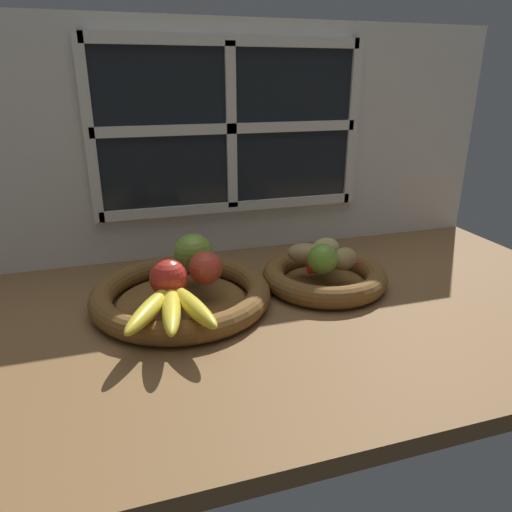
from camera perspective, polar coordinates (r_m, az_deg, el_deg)
ground_plane at (r=98.88cm, az=1.35°, el=-5.51°), size 140.00×90.00×3.00cm
back_wall at (r=118.15cm, az=-3.27°, el=13.74°), size 140.00×4.60×55.00cm
fruit_bowl_left at (r=94.50cm, az=-9.01°, el=-4.66°), size 35.30×35.30×4.56cm
fruit_bowl_right at (r=102.77cm, az=8.26°, el=-2.45°), size 26.71×26.71×4.56cm
apple_green_back at (r=97.60cm, az=-7.60°, el=0.38°), size 8.00×8.00×8.00cm
apple_red_right at (r=91.55cm, az=-6.11°, el=-1.43°), size 6.58×6.58×6.58cm
apple_red_front at (r=87.31cm, az=-10.50°, el=-2.64°), size 7.05×7.05×7.05cm
banana_bunch_front at (r=81.08cm, az=-10.18°, el=-6.06°), size 16.40×19.27×3.10cm
potato_back at (r=105.09cm, az=8.36°, el=0.87°), size 9.64×9.17×4.66cm
potato_oblong at (r=101.89cm, az=6.14°, el=0.28°), size 9.89×8.94×4.50cm
potato_small at (r=99.85cm, az=10.59°, el=-0.33°), size 7.55×6.75×4.71cm
potato_large at (r=101.04cm, az=8.39°, el=-0.01°), size 7.59×8.17×4.48cm
lime_near at (r=96.82cm, az=8.05°, el=-0.34°), size 6.32×6.32×6.32cm
chili_pepper at (r=99.34cm, az=9.80°, el=-1.13°), size 12.96×2.97×2.34cm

